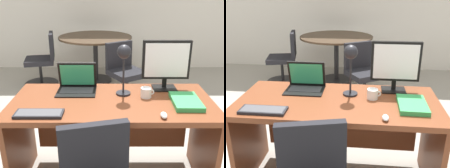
# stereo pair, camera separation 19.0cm
# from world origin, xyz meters

# --- Properties ---
(ground) EXTENTS (12.00, 12.00, 0.00)m
(ground) POSITION_xyz_m (0.00, 1.50, 0.00)
(ground) COLOR gray
(desk) EXTENTS (1.58, 0.72, 0.76)m
(desk) POSITION_xyz_m (0.00, 0.04, 0.54)
(desk) COLOR brown
(desk) RESTS_ON ground
(monitor) EXTENTS (0.40, 0.16, 0.42)m
(monitor) POSITION_xyz_m (0.45, 0.24, 1.00)
(monitor) COLOR black
(monitor) RESTS_ON desk
(laptop) EXTENTS (0.32, 0.25, 0.24)m
(laptop) POSITION_xyz_m (-0.30, 0.21, 0.83)
(laptop) COLOR black
(laptop) RESTS_ON desk
(keyboard) EXTENTS (0.33, 0.13, 0.02)m
(keyboard) POSITION_xyz_m (-0.50, -0.25, 0.77)
(keyboard) COLOR black
(keyboard) RESTS_ON desk
(mouse) EXTENTS (0.04, 0.08, 0.03)m
(mouse) POSITION_xyz_m (0.35, -0.29, 0.77)
(mouse) COLOR silver
(mouse) RESTS_ON desk
(desk_lamp) EXTENTS (0.12, 0.14, 0.42)m
(desk_lamp) POSITION_xyz_m (0.09, 0.09, 1.06)
(desk_lamp) COLOR black
(desk_lamp) RESTS_ON desk
(book) EXTENTS (0.21, 0.31, 0.04)m
(book) POSITION_xyz_m (0.56, -0.06, 0.77)
(book) COLOR green
(book) RESTS_ON desk
(coffee_mug) EXTENTS (0.11, 0.09, 0.08)m
(coffee_mug) POSITION_xyz_m (0.27, 0.05, 0.80)
(coffee_mug) COLOR white
(coffee_mug) RESTS_ON desk
(meeting_table) EXTENTS (1.24, 1.24, 0.81)m
(meeting_table) POSITION_xyz_m (-0.28, 2.49, 0.61)
(meeting_table) COLOR black
(meeting_table) RESTS_ON ground
(meeting_chair_near) EXTENTS (0.57, 0.56, 0.89)m
(meeting_chair_near) POSITION_xyz_m (-1.16, 2.31, 0.37)
(meeting_chair_near) COLOR black
(meeting_chair_near) RESTS_ON ground
(meeting_chair_far) EXTENTS (0.63, 0.64, 0.84)m
(meeting_chair_far) POSITION_xyz_m (0.19, 1.73, 0.35)
(meeting_chair_far) COLOR black
(meeting_chair_far) RESTS_ON ground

